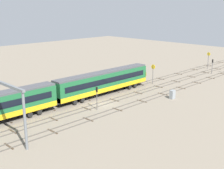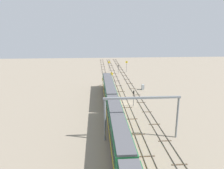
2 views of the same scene
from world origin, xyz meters
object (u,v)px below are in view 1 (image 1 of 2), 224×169
object	(u,v)px
signal_light_trackside_approach	(212,64)
relay_cabinet	(172,94)
speed_sign_near_foreground	(208,58)
speed_sign_far_trackside	(153,71)
signal_light_trackside_departure	(97,95)
overhead_gantry	(0,96)

from	to	relation	value
signal_light_trackside_approach	relay_cabinet	world-z (taller)	signal_light_trackside_approach
speed_sign_near_foreground	speed_sign_far_trackside	size ratio (longest dim) A/B	1.05
speed_sign_far_trackside	signal_light_trackside_departure	distance (m)	22.03
signal_light_trackside_approach	signal_light_trackside_departure	bearing A→B (deg)	179.51
speed_sign_far_trackside	signal_light_trackside_departure	bearing A→B (deg)	-169.10
overhead_gantry	speed_sign_far_trackside	world-z (taller)	overhead_gantry
speed_sign_near_foreground	signal_light_trackside_departure	size ratio (longest dim) A/B	1.19
signal_light_trackside_approach	relay_cabinet	xyz separation A→B (m)	(-27.00, -5.42, -1.76)
signal_light_trackside_approach	speed_sign_near_foreground	bearing A→B (deg)	37.89
speed_sign_near_foreground	overhead_gantry	bearing A→B (deg)	-178.27
signal_light_trackside_departure	relay_cabinet	world-z (taller)	signal_light_trackside_departure
speed_sign_near_foreground	signal_light_trackside_approach	world-z (taller)	speed_sign_near_foreground
overhead_gantry	speed_sign_far_trackside	bearing A→B (deg)	3.90
speed_sign_far_trackside	overhead_gantry	bearing A→B (deg)	-176.10
speed_sign_far_trackside	signal_light_trackside_departure	size ratio (longest dim) A/B	1.13
overhead_gantry	speed_sign_far_trackside	size ratio (longest dim) A/B	2.92
signal_light_trackside_departure	relay_cabinet	xyz separation A→B (m)	(15.07, -5.79, -1.88)
speed_sign_near_foreground	signal_light_trackside_approach	distance (m)	6.27
relay_cabinet	speed_sign_near_foreground	bearing A→B (deg)	16.17
speed_sign_near_foreground	signal_light_trackside_approach	bearing A→B (deg)	-142.11
overhead_gantry	speed_sign_far_trackside	xyz separation A→B (m)	(38.49, 2.62, -2.63)
speed_sign_near_foreground	signal_light_trackside_departure	world-z (taller)	speed_sign_near_foreground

